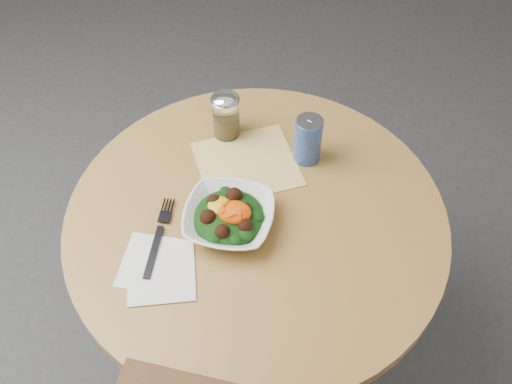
# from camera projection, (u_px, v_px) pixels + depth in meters

# --- Properties ---
(ground) EXTENTS (6.00, 6.00, 0.00)m
(ground) POSITION_uv_depth(u_px,v_px,m) (256.00, 348.00, 1.92)
(ground) COLOR #313134
(ground) RESTS_ON ground
(table) EXTENTS (0.90, 0.90, 0.75)m
(table) POSITION_uv_depth(u_px,v_px,m) (256.00, 260.00, 1.49)
(table) COLOR black
(table) RESTS_ON ground
(cloth_napkin) EXTENTS (0.31, 0.30, 0.00)m
(cloth_napkin) POSITION_uv_depth(u_px,v_px,m) (247.00, 164.00, 1.44)
(cloth_napkin) COLOR orange
(cloth_napkin) RESTS_ON table
(paper_napkins) EXTENTS (0.18, 0.19, 0.00)m
(paper_napkins) POSITION_uv_depth(u_px,v_px,m) (158.00, 269.00, 1.24)
(paper_napkins) COLOR white
(paper_napkins) RESTS_ON table
(salad_bowl) EXTENTS (0.22, 0.22, 0.08)m
(salad_bowl) POSITION_uv_depth(u_px,v_px,m) (229.00, 217.00, 1.30)
(salad_bowl) COLOR white
(salad_bowl) RESTS_ON table
(fork) EXTENTS (0.03, 0.22, 0.00)m
(fork) POSITION_uv_depth(u_px,v_px,m) (159.00, 234.00, 1.30)
(fork) COLOR black
(fork) RESTS_ON table
(spice_shaker) EXTENTS (0.07, 0.07, 0.13)m
(spice_shaker) POSITION_uv_depth(u_px,v_px,m) (226.00, 115.00, 1.46)
(spice_shaker) COLOR silver
(spice_shaker) RESTS_ON table
(beverage_can) EXTENTS (0.07, 0.07, 0.13)m
(beverage_can) POSITION_uv_depth(u_px,v_px,m) (308.00, 139.00, 1.40)
(beverage_can) COLOR #0D2998
(beverage_can) RESTS_ON table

